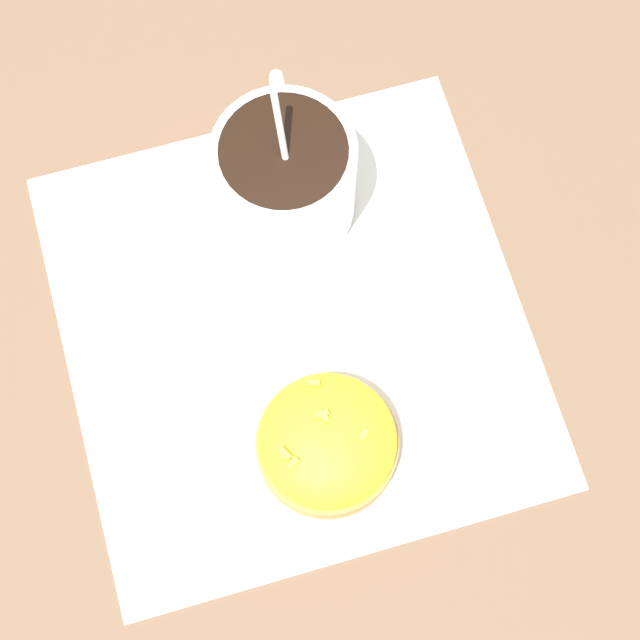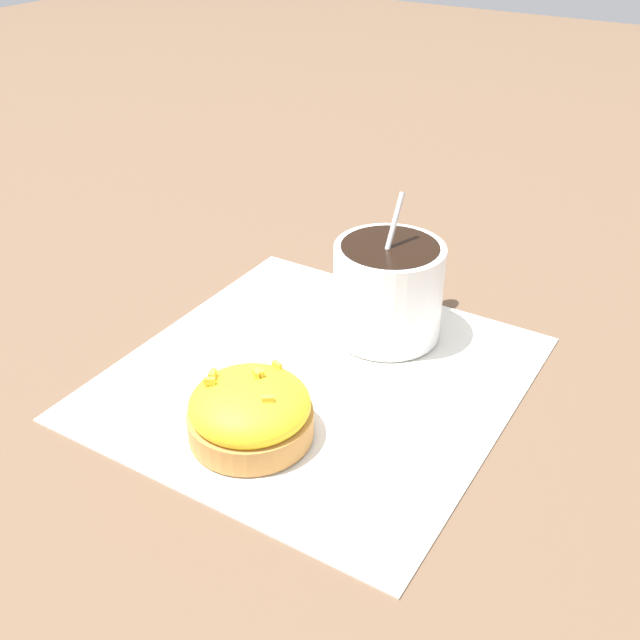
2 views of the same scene
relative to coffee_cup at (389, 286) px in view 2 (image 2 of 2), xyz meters
name	(u,v)px [view 2 (image 2 of 2)]	position (x,y,z in m)	size (l,w,h in m)	color
ground_plane	(316,378)	(0.08, -0.02, -0.04)	(3.00, 3.00, 0.00)	brown
paper_napkin	(316,376)	(0.08, -0.02, -0.04)	(0.28, 0.28, 0.00)	white
coffee_cup	(389,286)	(0.00, 0.00, 0.00)	(0.11, 0.08, 0.11)	white
frosted_pastry	(244,409)	(0.15, -0.02, -0.02)	(0.08, 0.08, 0.04)	#C18442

